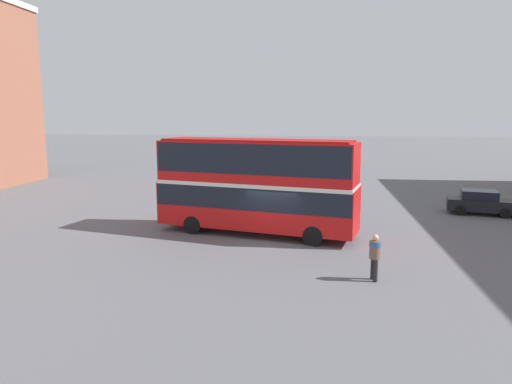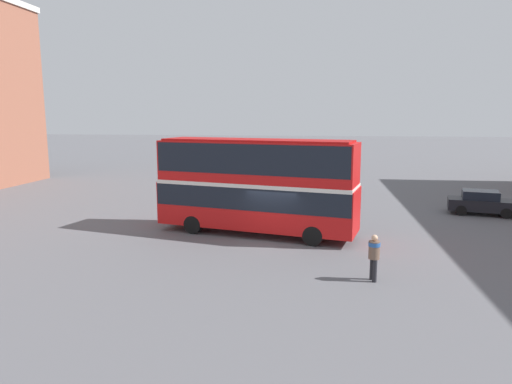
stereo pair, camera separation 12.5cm
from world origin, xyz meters
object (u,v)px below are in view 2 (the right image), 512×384
(parked_car_kerb_far, at_px, (307,180))
(pedestrian_foreground, at_px, (374,253))
(double_decker_bus, at_px, (256,181))
(parked_car_kerb_near, at_px, (482,202))

(parked_car_kerb_far, bearing_deg, pedestrian_foreground, 94.61)
(parked_car_kerb_far, bearing_deg, double_decker_bus, 77.80)
(double_decker_bus, bearing_deg, parked_car_kerb_far, 94.30)
(parked_car_kerb_far, bearing_deg, parked_car_kerb_near, 139.84)
(parked_car_kerb_near, height_order, parked_car_kerb_far, parked_car_kerb_far)
(parked_car_kerb_near, xyz_separation_m, parked_car_kerb_far, (-11.09, 8.18, 0.05))
(pedestrian_foreground, distance_m, parked_car_kerb_far, 21.27)
(double_decker_bus, xyz_separation_m, parked_car_kerb_far, (2.20, 14.84, -1.99))
(double_decker_bus, distance_m, pedestrian_foreground, 8.34)
(double_decker_bus, height_order, parked_car_kerb_near, double_decker_bus)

